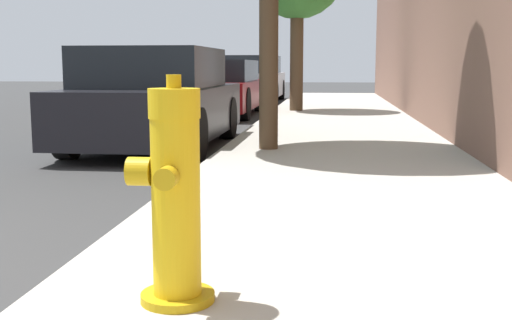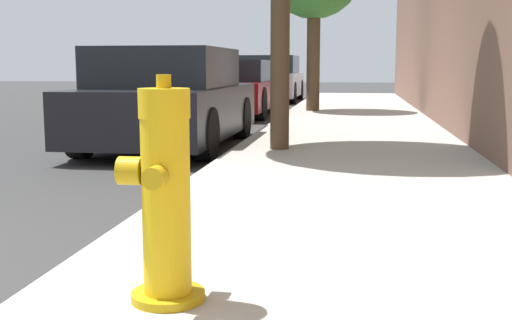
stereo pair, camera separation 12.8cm
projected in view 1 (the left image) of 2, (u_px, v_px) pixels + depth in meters
name	position (u px, v px, depth m)	size (l,w,h in m)	color
sidewalk_slab	(354.00, 309.00, 2.71)	(2.75, 40.00, 0.15)	#B7B2A8
fire_hydrant	(175.00, 199.00, 2.55)	(0.34, 0.35, 0.91)	#C39C11
parked_car_near	(156.00, 100.00, 8.51)	(1.73, 3.82, 1.32)	black
parked_car_mid	(218.00, 88.00, 14.16)	(1.73, 4.34, 1.21)	maroon
parked_car_far	(252.00, 79.00, 19.68)	(1.77, 3.99, 1.39)	#B7B7BC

